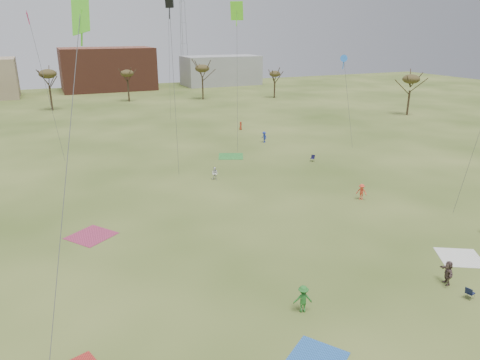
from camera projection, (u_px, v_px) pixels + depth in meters
name	position (u px, v px, depth m)	size (l,w,h in m)	color
ground	(318.00, 321.00, 27.79)	(260.00, 260.00, 0.00)	#314916
flyer_near_center	(303.00, 299.00, 28.42)	(1.19, 0.68, 1.84)	#267328
spectator_fore_c	(448.00, 273.00, 31.54)	(1.65, 0.52, 1.78)	brown
flyer_mid_b	(361.00, 192.00, 47.27)	(1.11, 0.64, 1.71)	#E9452B
spectator_mid_e	(215.00, 174.00, 53.52)	(0.75, 0.58, 1.54)	white
flyer_far_b	(241.00, 126.00, 80.21)	(0.71, 0.46, 1.44)	#A6341C
flyer_far_c	(264.00, 137.00, 71.11)	(1.14, 0.65, 1.76)	#22339D
blanket_blue	(317.00, 359.00, 24.56)	(2.85, 2.85, 0.03)	#2A66B8
blanket_cream	(460.00, 258.00, 35.42)	(3.19, 3.19, 0.03)	white
blanket_plum	(91.00, 236.00, 39.16)	(3.38, 3.38, 0.03)	#A03153
blanket_olive	(231.00, 156.00, 63.58)	(3.43, 3.43, 0.03)	#328B35
camp_chair_center	(469.00, 295.00, 30.01)	(0.65, 0.61, 0.87)	#141B38
camp_chair_right	(312.00, 159.00, 61.14)	(0.74, 0.73, 0.87)	#151335
tree_line	(97.00, 80.00, 93.04)	(117.44, 49.32, 8.91)	#3A2B1E
building_brick	(108.00, 69.00, 131.83)	(26.00, 16.00, 12.00)	brown
building_grey	(221.00, 70.00, 143.95)	(24.00, 12.00, 9.00)	gray
radio_tower	(183.00, 22.00, 141.50)	(1.51, 1.72, 41.00)	#9EA3A8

